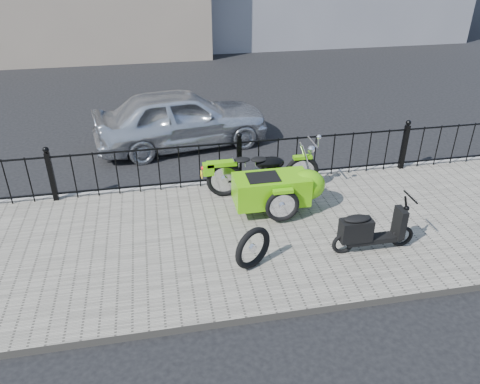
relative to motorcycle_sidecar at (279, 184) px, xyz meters
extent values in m
plane|color=black|center=(-0.51, -0.22, -0.59)|extent=(120.00, 120.00, 0.00)
cube|color=#686358|center=(-0.51, -0.72, -0.53)|extent=(30.00, 3.80, 0.12)
cube|color=gray|center=(-0.51, 1.22, -0.53)|extent=(30.00, 0.10, 0.12)
cylinder|color=black|center=(-0.51, 1.08, 0.40)|extent=(14.00, 0.04, 0.04)
cylinder|color=black|center=(-0.51, 1.08, -0.35)|extent=(14.00, 0.04, 0.04)
cube|color=black|center=(-4.01, 1.08, 0.01)|extent=(0.09, 0.09, 0.96)
sphere|color=black|center=(-4.01, 1.08, 0.55)|extent=(0.11, 0.11, 0.11)
cube|color=black|center=(-0.51, 1.08, 0.01)|extent=(0.09, 0.09, 0.96)
sphere|color=black|center=(-0.51, 1.08, 0.55)|extent=(0.11, 0.11, 0.11)
cube|color=black|center=(2.99, 1.08, 0.01)|extent=(0.09, 0.09, 0.96)
sphere|color=black|center=(2.99, 1.08, 0.55)|extent=(0.11, 0.11, 0.11)
torus|color=black|center=(0.62, 0.61, -0.13)|extent=(0.69, 0.09, 0.69)
torus|color=black|center=(-0.88, 0.61, -0.13)|extent=(0.69, 0.09, 0.69)
torus|color=black|center=(-0.08, -0.53, -0.13)|extent=(0.60, 0.08, 0.60)
cube|color=gray|center=(-0.13, 0.61, -0.11)|extent=(0.34, 0.22, 0.24)
cylinder|color=black|center=(-0.13, 0.61, -0.18)|extent=(1.40, 0.04, 0.04)
ellipsoid|color=black|center=(-0.01, 0.61, 0.13)|extent=(0.54, 0.29, 0.26)
cylinder|color=silver|center=(0.80, 0.61, 0.49)|extent=(0.03, 0.56, 0.03)
cylinder|color=silver|center=(0.68, 0.61, 0.18)|extent=(0.25, 0.04, 0.59)
sphere|color=silver|center=(0.78, 0.61, 0.35)|extent=(0.15, 0.15, 0.15)
cube|color=#59B50A|center=(0.62, 0.61, 0.20)|extent=(0.36, 0.12, 0.06)
cube|color=#59B50A|center=(-0.93, 0.61, 0.21)|extent=(0.55, 0.16, 0.08)
ellipsoid|color=black|center=(-0.23, 0.61, 0.23)|extent=(0.31, 0.22, 0.08)
ellipsoid|color=black|center=(-0.55, 0.61, 0.25)|extent=(0.31, 0.22, 0.08)
sphere|color=red|center=(-1.28, 0.61, 0.15)|extent=(0.07, 0.07, 0.07)
cube|color=yellow|center=(-1.30, 0.71, -0.03)|extent=(0.02, 0.14, 0.10)
cube|color=#59B50A|center=(-0.18, -0.14, 0.00)|extent=(1.30, 0.62, 0.50)
ellipsoid|color=#59B50A|center=(0.47, -0.14, 0.02)|extent=(0.65, 0.60, 0.54)
cube|color=black|center=(-0.33, -0.14, 0.23)|extent=(0.55, 0.43, 0.06)
cube|color=#59B50A|center=(-0.08, -0.53, 0.16)|extent=(0.34, 0.11, 0.06)
torus|color=black|center=(1.62, -1.53, -0.29)|extent=(0.37, 0.06, 0.37)
torus|color=black|center=(0.63, -1.53, -0.29)|extent=(0.37, 0.06, 0.37)
cube|color=black|center=(1.12, -1.53, -0.28)|extent=(0.90, 0.20, 0.09)
cube|color=black|center=(0.81, -1.53, -0.07)|extent=(0.49, 0.23, 0.36)
ellipsoid|color=black|center=(0.81, -1.53, 0.14)|extent=(0.42, 0.21, 0.08)
cube|color=black|center=(1.53, -1.53, -0.03)|extent=(0.11, 0.27, 0.49)
cylinder|color=black|center=(1.59, -1.53, 0.24)|extent=(0.14, 0.04, 0.40)
cylinder|color=black|center=(1.63, -1.53, 0.42)|extent=(0.03, 0.40, 0.03)
torus|color=black|center=(-0.82, -1.59, -0.14)|extent=(0.63, 0.43, 0.68)
imported|color=silver|center=(-1.43, 3.46, 0.10)|extent=(4.26, 2.26, 1.38)
camera|label=1|loc=(-2.08, -7.05, 3.93)|focal=35.00mm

